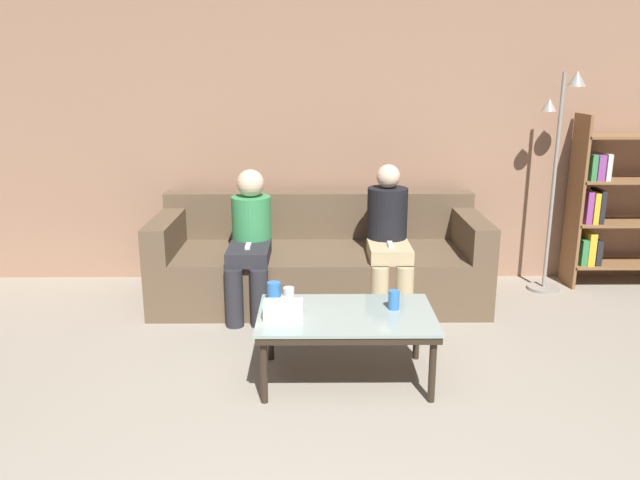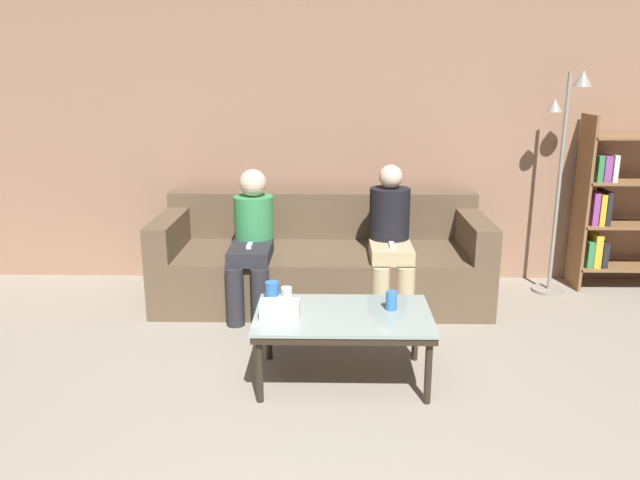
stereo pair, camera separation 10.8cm
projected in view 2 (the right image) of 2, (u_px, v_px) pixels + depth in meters
The scene contains 11 objects.
wall_back at pixel (323, 128), 5.21m from camera, with size 12.00×0.06×2.60m.
couch at pixel (322, 262), 4.94m from camera, with size 2.53×0.96×0.80m.
coffee_table at pixel (343, 320), 3.59m from camera, with size 1.02×0.63×0.42m.
cup_near_left at pixel (272, 291), 3.77m from camera, with size 0.08×0.08×0.12m.
cup_near_right at pixel (391, 301), 3.62m from camera, with size 0.06×0.06×0.11m.
cup_far_center at pixel (287, 295), 3.73m from camera, with size 0.07×0.07×0.10m.
tissue_box at pixel (280, 309), 3.50m from camera, with size 0.22×0.12×0.13m.
bookshelf at pixel (620, 206), 5.11m from camera, with size 0.87×0.32×1.43m.
standing_lamp at pixel (563, 160), 4.88m from camera, with size 0.31×0.26×1.77m.
seated_person_left_end at pixel (252, 238), 4.65m from camera, with size 0.31×0.69×1.05m.
seated_person_mid_left at pixel (390, 235), 4.65m from camera, with size 0.31×0.63×1.09m.
Camera 2 is at (0.07, -1.82, 1.76)m, focal length 35.00 mm.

